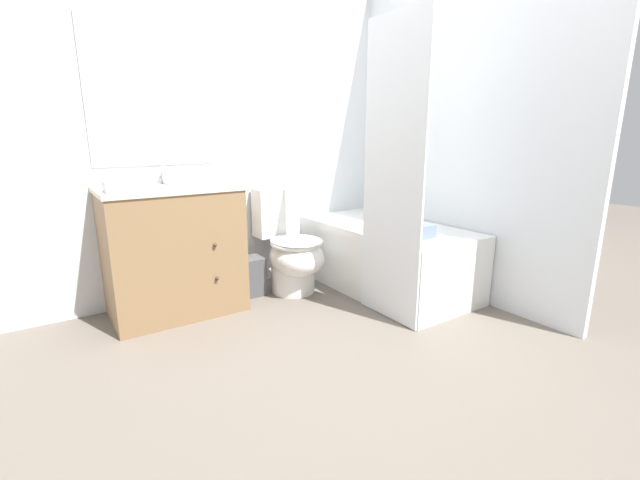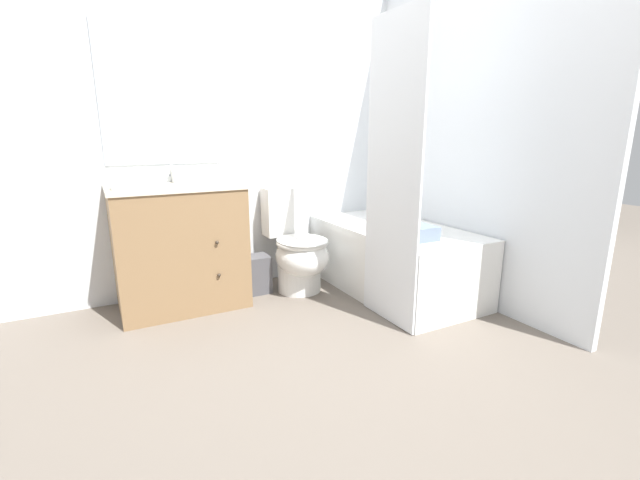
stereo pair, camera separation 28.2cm
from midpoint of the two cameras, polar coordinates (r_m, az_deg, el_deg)
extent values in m
plane|color=#6B6056|center=(2.44, 10.27, -15.90)|extent=(14.00, 14.00, 0.00)
cube|color=silver|center=(3.49, -5.62, 14.63)|extent=(8.00, 0.05, 2.50)
cube|color=#B2BCC6|center=(3.26, -18.01, 17.81)|extent=(0.81, 0.01, 0.93)
cube|color=silver|center=(3.51, 18.84, 13.97)|extent=(0.05, 2.56, 2.50)
cube|color=olive|center=(3.10, -15.69, -1.18)|extent=(0.85, 0.52, 0.85)
cube|color=beige|center=(3.02, -16.24, 6.86)|extent=(0.87, 0.54, 0.03)
cylinder|color=white|center=(3.03, -16.19, 6.11)|extent=(0.28, 0.28, 0.10)
sphere|color=#382D23|center=(2.87, -10.87, -0.36)|extent=(0.02, 0.02, 0.02)
sphere|color=#382D23|center=(2.94, -10.66, -4.67)|extent=(0.02, 0.02, 0.02)
cylinder|color=silver|center=(3.19, -16.98, 7.80)|extent=(0.04, 0.04, 0.04)
cylinder|color=silver|center=(3.15, -16.91, 8.86)|extent=(0.02, 0.11, 0.09)
cylinder|color=silver|center=(3.18, -17.96, 7.75)|extent=(0.03, 0.03, 0.04)
cylinder|color=silver|center=(3.20, -16.02, 7.92)|extent=(0.03, 0.03, 0.04)
cylinder|color=white|center=(3.37, -0.40, -4.98)|extent=(0.34, 0.34, 0.22)
ellipsoid|color=white|center=(3.27, 0.07, -2.26)|extent=(0.40, 0.47, 0.30)
torus|color=white|center=(3.24, 0.07, -0.40)|extent=(0.40, 0.40, 0.04)
cube|color=white|center=(3.48, -2.45, 3.86)|extent=(0.34, 0.18, 0.39)
ellipsoid|color=white|center=(3.24, 0.07, -0.02)|extent=(0.38, 0.44, 0.02)
cube|color=white|center=(3.42, 12.06, -2.47)|extent=(0.73, 1.42, 0.52)
cube|color=#ACB1B2|center=(3.35, 12.28, 1.66)|extent=(0.61, 1.30, 0.01)
cube|color=white|center=(2.71, 12.66, 8.27)|extent=(0.02, 0.53, 1.90)
cube|color=#4C4C51|center=(3.34, -6.24, -4.61)|extent=(0.21, 0.18, 0.29)
cube|color=white|center=(3.13, -15.41, 8.15)|extent=(0.14, 0.11, 0.08)
ellipsoid|color=white|center=(3.13, -15.47, 9.09)|extent=(0.06, 0.03, 0.03)
cylinder|color=silver|center=(3.12, -10.37, 8.99)|extent=(0.05, 0.05, 0.14)
cylinder|color=silver|center=(3.12, -10.44, 10.55)|extent=(0.03, 0.03, 0.03)
cube|color=white|center=(2.85, -21.02, 7.04)|extent=(0.26, 0.16, 0.06)
cube|color=slate|center=(2.95, 15.06, 0.88)|extent=(0.28, 0.22, 0.09)
camera|label=1|loc=(0.14, -87.14, 0.72)|focal=24.00mm
camera|label=2|loc=(0.14, 92.86, -0.72)|focal=24.00mm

